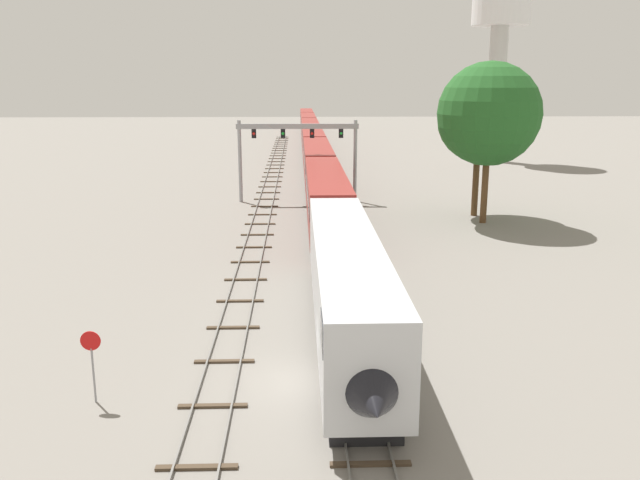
# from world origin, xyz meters

# --- Properties ---
(ground_plane) EXTENTS (400.00, 400.00, 0.00)m
(ground_plane) POSITION_xyz_m (0.00, 0.00, 0.00)
(ground_plane) COLOR gray
(track_main) EXTENTS (2.60, 200.00, 0.16)m
(track_main) POSITION_xyz_m (2.00, 60.00, 0.07)
(track_main) COLOR slate
(track_main) RESTS_ON ground
(track_near) EXTENTS (2.60, 160.00, 0.16)m
(track_near) POSITION_xyz_m (-3.50, 40.00, 0.07)
(track_near) COLOR slate
(track_near) RESTS_ON ground
(passenger_train) EXTENTS (3.04, 158.83, 4.80)m
(passenger_train) POSITION_xyz_m (2.00, 73.30, 2.61)
(passenger_train) COLOR silver
(passenger_train) RESTS_ON ground
(signal_gantry) EXTENTS (12.10, 0.49, 8.13)m
(signal_gantry) POSITION_xyz_m (-0.25, 40.83, 5.95)
(signal_gantry) COLOR #999BA0
(signal_gantry) RESTS_ON ground
(water_tower) EXTENTS (8.48, 8.48, 26.08)m
(water_tower) POSITION_xyz_m (29.32, 74.17, 19.90)
(water_tower) COLOR beige
(water_tower) RESTS_ON ground
(stop_sign) EXTENTS (0.76, 0.08, 2.88)m
(stop_sign) POSITION_xyz_m (-8.00, -1.45, 1.87)
(stop_sign) COLOR gray
(stop_sign) RESTS_ON ground
(trackside_tree_left) EXTENTS (7.28, 7.28, 12.19)m
(trackside_tree_left) POSITION_xyz_m (15.70, 33.20, 8.52)
(trackside_tree_left) COLOR brown
(trackside_tree_left) RESTS_ON ground
(trackside_tree_mid) EXTENTS (8.60, 8.60, 13.52)m
(trackside_tree_mid) POSITION_xyz_m (15.67, 30.15, 9.20)
(trackside_tree_mid) COLOR brown
(trackside_tree_mid) RESTS_ON ground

